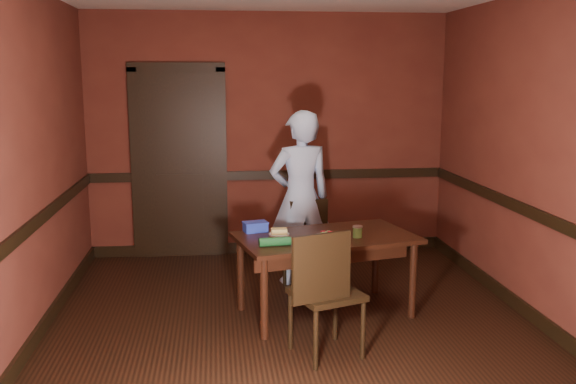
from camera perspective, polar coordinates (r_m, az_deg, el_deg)
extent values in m
cube|color=black|center=(5.35, 0.44, -11.83)|extent=(4.00, 4.50, 0.01)
cube|color=#59251B|center=(7.22, -1.73, 5.06)|extent=(4.00, 0.02, 2.70)
cube|color=#59251B|center=(2.81, 6.07, -3.52)|extent=(4.00, 0.02, 2.70)
cube|color=#59251B|center=(5.15, -22.24, 2.12)|extent=(0.02, 4.50, 2.70)
cube|color=#59251B|center=(5.60, 21.25, 2.80)|extent=(0.02, 4.50, 2.70)
cube|color=black|center=(7.26, -1.70, 1.51)|extent=(4.00, 0.03, 0.10)
cube|color=black|center=(5.22, -21.74, -2.76)|extent=(0.03, 4.50, 0.10)
cube|color=black|center=(5.66, 20.82, -1.71)|extent=(0.03, 4.50, 0.10)
cube|color=black|center=(7.43, -1.66, -4.90)|extent=(4.00, 0.03, 0.12)
cube|color=black|center=(5.47, -21.14, -11.37)|extent=(0.03, 4.50, 0.12)
cube|color=black|center=(5.89, 20.29, -9.73)|extent=(0.03, 4.50, 0.12)
cube|color=black|center=(7.20, -9.65, 2.30)|extent=(0.85, 0.04, 2.05)
cube|color=black|center=(7.26, -13.39, 2.23)|extent=(0.10, 0.06, 2.15)
cube|color=black|center=(7.21, -5.87, 2.41)|extent=(0.10, 0.06, 2.15)
cube|color=black|center=(7.15, -9.91, 10.88)|extent=(1.05, 0.06, 0.10)
cube|color=black|center=(5.50, 3.34, -7.37)|extent=(1.62, 1.14, 0.69)
imported|color=#A7C0E5|center=(6.21, 1.09, -0.52)|extent=(0.69, 0.52, 1.69)
cylinder|color=silver|center=(5.32, 3.41, -4.09)|extent=(0.24, 0.24, 0.01)
cube|color=#A77B50|center=(5.31, 3.41, -3.93)|extent=(0.11, 0.10, 0.02)
ellipsoid|color=#48982E|center=(5.31, 3.41, -3.71)|extent=(0.10, 0.09, 0.02)
cylinder|color=#B20B1E|center=(5.31, 3.14, -3.52)|extent=(0.04, 0.04, 0.01)
cylinder|color=#B20B1E|center=(5.30, 3.73, -3.56)|extent=(0.04, 0.04, 0.01)
cylinder|color=#91BD71|center=(5.28, 3.16, -3.63)|extent=(0.03, 0.03, 0.01)
cylinder|color=#91BD71|center=(5.33, 3.62, -3.49)|extent=(0.03, 0.03, 0.01)
cylinder|color=#91BD71|center=(5.30, 3.41, -3.56)|extent=(0.03, 0.03, 0.01)
cylinder|color=#58903E|center=(5.37, 6.20, -3.58)|extent=(0.08, 0.08, 0.08)
cylinder|color=#B0B0A4|center=(5.36, 6.21, -3.08)|extent=(0.08, 0.08, 0.01)
cylinder|color=silver|center=(5.42, -0.80, -3.78)|extent=(0.17, 0.17, 0.01)
cube|color=#E1C66A|center=(5.42, -0.80, -3.50)|extent=(0.13, 0.09, 0.04)
cube|color=#263EB8|center=(5.53, -2.92, -3.16)|extent=(0.22, 0.17, 0.08)
cube|color=#263EB8|center=(5.52, -2.92, -2.72)|extent=(0.23, 0.18, 0.01)
cylinder|color=#184E22|center=(5.07, -1.18, -4.44)|extent=(0.26, 0.10, 0.07)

